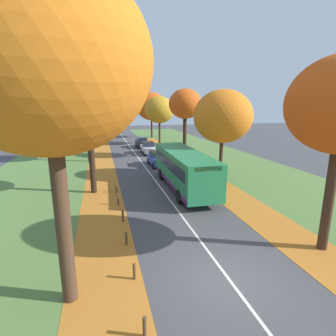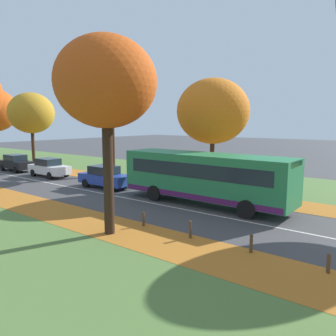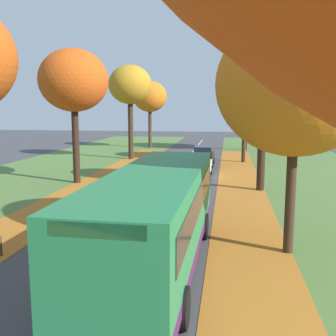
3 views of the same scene
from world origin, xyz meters
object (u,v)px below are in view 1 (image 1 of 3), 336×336
(bollard_third, at_px, (126,239))
(bus, at_px, (183,167))
(car_blue_lead, at_px, (158,159))
(tree_left_nearest, at_px, (47,62))
(bollard_fifth, at_px, (118,200))
(tree_left_near, at_px, (88,107))
(bollard_sixth, at_px, (116,189))
(tree_right_distant, at_px, (151,106))
(bollard_nearest, at_px, (145,327))
(tree_left_mid, at_px, (86,106))
(bollard_second, at_px, (134,272))
(tree_right_near, at_px, (223,117))
(tree_right_mid, at_px, (185,104))
(tree_left_far, at_px, (94,103))
(tree_right_far, at_px, (159,110))
(bollard_fourth, at_px, (123,216))
(tree_left_distant, at_px, (94,107))
(car_black_third_in_line, at_px, (142,142))
(car_white_following, at_px, (148,148))

(bollard_third, distance_m, bus, 9.51)
(bus, distance_m, car_blue_lead, 8.39)
(tree_left_nearest, xyz_separation_m, bollard_fifth, (2.19, 8.42, -7.27))
(tree_left_near, relative_size, bollard_sixth, 12.59)
(tree_right_distant, height_order, bus, tree_right_distant)
(tree_left_near, bearing_deg, bollard_nearest, -83.12)
(tree_left_mid, height_order, bollard_sixth, tree_left_mid)
(bollard_second, bearing_deg, bollard_sixth, 90.19)
(tree_left_nearest, distance_m, bollard_fifth, 11.33)
(tree_right_distant, height_order, bollard_second, tree_right_distant)
(tree_right_near, relative_size, bus, 0.75)
(tree_left_mid, relative_size, bollard_second, 12.87)
(tree_left_nearest, bearing_deg, bollard_second, 12.20)
(tree_right_mid, bearing_deg, tree_left_far, 130.69)
(tree_left_far, height_order, tree_right_near, tree_left_far)
(tree_right_mid, bearing_deg, tree_left_nearest, -116.58)
(tree_left_mid, relative_size, bollard_nearest, 12.74)
(tree_right_far, xyz_separation_m, bollard_nearest, (-8.76, -37.33, -5.43))
(tree_right_mid, xyz_separation_m, bollard_fourth, (-9.25, -17.25, -6.26))
(tree_left_near, distance_m, tree_right_far, 25.83)
(car_blue_lead, bearing_deg, bollard_fifth, -114.96)
(bus, height_order, car_blue_lead, bus)
(tree_left_distant, distance_m, car_black_third_in_line, 16.48)
(tree_left_mid, height_order, bollard_nearest, tree_left_mid)
(bollard_fourth, relative_size, bus, 0.07)
(bollard_nearest, relative_size, bollard_sixth, 1.01)
(tree_left_far, distance_m, tree_left_distant, 10.51)
(tree_right_mid, distance_m, car_blue_lead, 8.13)
(bollard_third, bearing_deg, tree_left_mid, 96.41)
(tree_left_far, height_order, bollard_sixth, tree_left_far)
(bollard_fifth, bearing_deg, tree_left_nearest, -104.60)
(tree_right_far, bearing_deg, tree_left_near, -113.78)
(bollard_fourth, bearing_deg, tree_right_far, 73.50)
(tree_left_mid, bearing_deg, car_white_following, 23.50)
(bollard_fifth, xyz_separation_m, car_blue_lead, (5.04, 10.84, 0.44))
(bollard_fourth, bearing_deg, tree_left_near, 106.40)
(bollard_third, distance_m, car_white_following, 24.43)
(bollard_sixth, height_order, car_white_following, car_white_following)
(tree_left_distant, height_order, car_blue_lead, tree_left_distant)
(tree_left_near, bearing_deg, car_black_third_in_line, 71.61)
(tree_left_far, xyz_separation_m, tree_right_mid, (11.03, -12.83, -0.25))
(car_white_following, bearing_deg, tree_left_far, 128.53)
(bollard_third, xyz_separation_m, car_black_third_in_line, (5.33, 29.42, 0.49))
(tree_left_far, distance_m, tree_right_far, 10.58)
(tree_left_mid, xyz_separation_m, car_white_following, (7.66, 3.33, -5.66))
(tree_right_mid, height_order, bollard_fourth, tree_right_mid)
(bollard_nearest, bearing_deg, tree_left_nearest, 135.97)
(tree_right_mid, height_order, bollard_third, tree_right_mid)
(bollard_sixth, bearing_deg, bollard_nearest, -90.03)
(tree_right_mid, height_order, bollard_sixth, tree_right_mid)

